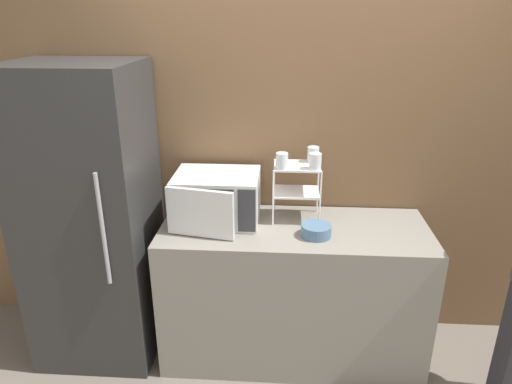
{
  "coord_description": "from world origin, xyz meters",
  "views": [
    {
      "loc": [
        -0.07,
        -2.2,
        2.16
      ],
      "look_at": [
        -0.24,
        0.36,
        1.14
      ],
      "focal_mm": 32.0,
      "sensor_mm": 36.0,
      "label": 1
    }
  ],
  "objects_px": {
    "bowl": "(316,231)",
    "glass_back_right": "(313,154)",
    "glass_front_left": "(282,161)",
    "refrigerator": "(92,218)",
    "microwave": "(216,198)",
    "dish_rack": "(297,180)",
    "glass_front_right": "(315,161)"
  },
  "relations": [
    {
      "from": "glass_back_right",
      "to": "bowl",
      "type": "distance_m",
      "value": 0.49
    },
    {
      "from": "microwave",
      "to": "glass_front_left",
      "type": "bearing_deg",
      "value": -1.23
    },
    {
      "from": "glass_front_left",
      "to": "glass_front_right",
      "type": "height_order",
      "value": "same"
    },
    {
      "from": "bowl",
      "to": "refrigerator",
      "type": "xyz_separation_m",
      "value": [
        -1.4,
        0.1,
        -0.01
      ]
    },
    {
      "from": "bowl",
      "to": "refrigerator",
      "type": "relative_size",
      "value": 0.09
    },
    {
      "from": "glass_front_left",
      "to": "glass_front_right",
      "type": "distance_m",
      "value": 0.2
    },
    {
      "from": "microwave",
      "to": "bowl",
      "type": "xyz_separation_m",
      "value": [
        0.61,
        -0.18,
        -0.12
      ]
    },
    {
      "from": "microwave",
      "to": "refrigerator",
      "type": "distance_m",
      "value": 0.79
    },
    {
      "from": "microwave",
      "to": "refrigerator",
      "type": "bearing_deg",
      "value": -174.25
    },
    {
      "from": "microwave",
      "to": "bowl",
      "type": "height_order",
      "value": "microwave"
    },
    {
      "from": "glass_front_left",
      "to": "glass_front_right",
      "type": "relative_size",
      "value": 1.0
    },
    {
      "from": "dish_rack",
      "to": "glass_front_right",
      "type": "bearing_deg",
      "value": -33.83
    },
    {
      "from": "dish_rack",
      "to": "glass_front_left",
      "type": "xyz_separation_m",
      "value": [
        -0.09,
        -0.07,
        0.15
      ]
    },
    {
      "from": "glass_front_right",
      "to": "microwave",
      "type": "bearing_deg",
      "value": 179.48
    },
    {
      "from": "microwave",
      "to": "glass_front_right",
      "type": "height_order",
      "value": "glass_front_right"
    },
    {
      "from": "microwave",
      "to": "refrigerator",
      "type": "relative_size",
      "value": 0.28
    },
    {
      "from": "bowl",
      "to": "glass_back_right",
      "type": "bearing_deg",
      "value": 93.45
    },
    {
      "from": "microwave",
      "to": "glass_front_left",
      "type": "relative_size",
      "value": 5.44
    },
    {
      "from": "dish_rack",
      "to": "glass_front_left",
      "type": "distance_m",
      "value": 0.19
    },
    {
      "from": "glass_front_left",
      "to": "glass_front_right",
      "type": "bearing_deg",
      "value": 0.91
    },
    {
      "from": "microwave",
      "to": "glass_back_right",
      "type": "distance_m",
      "value": 0.66
    },
    {
      "from": "glass_front_left",
      "to": "refrigerator",
      "type": "bearing_deg",
      "value": -176.62
    },
    {
      "from": "microwave",
      "to": "dish_rack",
      "type": "distance_m",
      "value": 0.51
    },
    {
      "from": "glass_front_right",
      "to": "refrigerator",
      "type": "height_order",
      "value": "refrigerator"
    },
    {
      "from": "dish_rack",
      "to": "refrigerator",
      "type": "bearing_deg",
      "value": -173.63
    },
    {
      "from": "glass_front_right",
      "to": "refrigerator",
      "type": "bearing_deg",
      "value": -176.97
    },
    {
      "from": "glass_back_right",
      "to": "refrigerator",
      "type": "bearing_deg",
      "value": -171.25
    },
    {
      "from": "glass_front_left",
      "to": "glass_back_right",
      "type": "xyz_separation_m",
      "value": [
        0.19,
        0.14,
        0.0
      ]
    },
    {
      "from": "microwave",
      "to": "glass_front_right",
      "type": "relative_size",
      "value": 5.44
    },
    {
      "from": "bowl",
      "to": "glass_front_left",
      "type": "bearing_deg",
      "value": 140.73
    },
    {
      "from": "microwave",
      "to": "glass_back_right",
      "type": "height_order",
      "value": "glass_back_right"
    },
    {
      "from": "refrigerator",
      "to": "bowl",
      "type": "bearing_deg",
      "value": -4.21
    }
  ]
}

